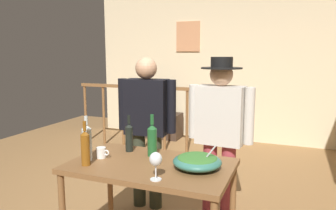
# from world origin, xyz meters

# --- Properties ---
(ground_plane) EXTENTS (7.66, 7.66, 0.00)m
(ground_plane) POSITION_xyz_m (0.00, 0.00, 0.00)
(ground_plane) COLOR olive
(back_wall) EXTENTS (4.96, 0.10, 2.72)m
(back_wall) POSITION_xyz_m (0.00, 2.95, 1.36)
(back_wall) COLOR beige
(back_wall) RESTS_ON ground_plane
(framed_picture) EXTENTS (0.45, 0.03, 0.55)m
(framed_picture) POSITION_xyz_m (-0.68, 2.89, 1.90)
(framed_picture) COLOR tan
(stair_railing) EXTENTS (2.38, 0.10, 1.12)m
(stair_railing) POSITION_xyz_m (-0.70, 1.78, 0.66)
(stair_railing) COLOR brown
(stair_railing) RESTS_ON ground_plane
(tv_console) EXTENTS (0.90, 0.40, 0.47)m
(tv_console) POSITION_xyz_m (-1.18, 2.60, 0.23)
(tv_console) COLOR #38281E
(tv_console) RESTS_ON ground_plane
(flat_screen_tv) EXTENTS (0.65, 0.12, 0.46)m
(flat_screen_tv) POSITION_xyz_m (-1.18, 2.56, 0.74)
(flat_screen_tv) COLOR black
(flat_screen_tv) RESTS_ON tv_console
(serving_table) EXTENTS (1.24, 0.75, 0.75)m
(serving_table) POSITION_xyz_m (0.22, -0.78, 0.67)
(serving_table) COLOR brown
(serving_table) RESTS_ON ground_plane
(salad_bowl) EXTENTS (0.36, 0.36, 0.19)m
(salad_bowl) POSITION_xyz_m (0.59, -0.75, 0.81)
(salad_bowl) COLOR #337060
(salad_bowl) RESTS_ON serving_table
(wine_glass) EXTENTS (0.09, 0.09, 0.19)m
(wine_glass) POSITION_xyz_m (0.39, -1.06, 0.89)
(wine_glass) COLOR silver
(wine_glass) RESTS_ON serving_table
(wine_bottle_green) EXTENTS (0.08, 0.08, 0.35)m
(wine_bottle_green) POSITION_xyz_m (0.16, -0.60, 0.89)
(wine_bottle_green) COLOR #1E5628
(wine_bottle_green) RESTS_ON serving_table
(wine_bottle_clear) EXTENTS (0.08, 0.08, 0.36)m
(wine_bottle_clear) POSITION_xyz_m (-0.27, -0.90, 0.90)
(wine_bottle_clear) COLOR silver
(wine_bottle_clear) RESTS_ON serving_table
(wine_bottle_dark) EXTENTS (0.07, 0.07, 0.32)m
(wine_bottle_dark) POSITION_xyz_m (-0.08, -0.56, 0.88)
(wine_bottle_dark) COLOR black
(wine_bottle_dark) RESTS_ON serving_table
(wine_bottle_amber) EXTENTS (0.07, 0.07, 0.34)m
(wine_bottle_amber) POSITION_xyz_m (-0.21, -0.99, 0.89)
(wine_bottle_amber) COLOR brown
(wine_bottle_amber) RESTS_ON serving_table
(mug_white) EXTENTS (0.11, 0.08, 0.09)m
(mug_white) POSITION_xyz_m (-0.20, -0.80, 0.80)
(mug_white) COLOR white
(mug_white) RESTS_ON serving_table
(person_standing_left) EXTENTS (0.61, 0.25, 1.55)m
(person_standing_left) POSITION_xyz_m (-0.15, -0.05, 0.92)
(person_standing_left) COLOR #2D3323
(person_standing_left) RESTS_ON ground_plane
(person_standing_right) EXTENTS (0.62, 0.37, 1.56)m
(person_standing_right) POSITION_xyz_m (0.60, -0.05, 0.92)
(person_standing_right) COLOR #9E3842
(person_standing_right) RESTS_ON ground_plane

